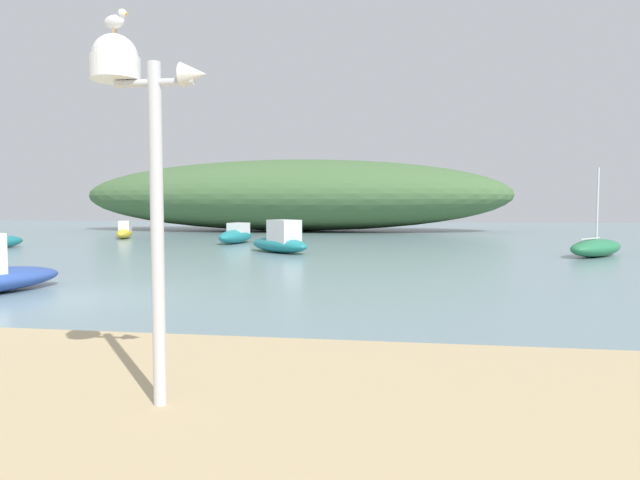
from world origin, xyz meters
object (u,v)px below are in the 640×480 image
object	(u,v)px
seagull_on_radar	(116,20)
sailboat_near_shore	(596,248)
mast_structure	(133,110)
motorboat_east_reach	(236,235)
motorboat_off_point	(281,241)
motorboat_far_left	(124,232)

from	to	relation	value
seagull_on_radar	sailboat_near_shore	distance (m)	21.63
sailboat_near_shore	seagull_on_radar	bearing A→B (deg)	-119.35
mast_structure	motorboat_east_reach	world-z (taller)	mast_structure
mast_structure	motorboat_off_point	size ratio (longest dim) A/B	0.94
mast_structure	motorboat_off_point	bearing A→B (deg)	98.60
motorboat_off_point	motorboat_far_left	xyz separation A→B (m)	(-12.16, 8.82, -0.10)
mast_structure	motorboat_east_reach	distance (m)	25.09
seagull_on_radar	motorboat_east_reach	world-z (taller)	seagull_on_radar
sailboat_near_shore	motorboat_far_left	size ratio (longest dim) A/B	1.33
seagull_on_radar	motorboat_off_point	world-z (taller)	seagull_on_radar
mast_structure	motorboat_east_reach	bearing A→B (deg)	105.23
motorboat_off_point	motorboat_far_left	bearing A→B (deg)	144.04
motorboat_far_left	motorboat_east_reach	xyz separation A→B (m)	(8.41, -3.29, 0.04)
sailboat_near_shore	motorboat_far_left	world-z (taller)	sailboat_near_shore
seagull_on_radar	motorboat_far_left	distance (m)	31.32
motorboat_off_point	motorboat_far_left	size ratio (longest dim) A/B	1.31
motorboat_east_reach	motorboat_off_point	bearing A→B (deg)	-55.86
motorboat_off_point	motorboat_east_reach	world-z (taller)	motorboat_off_point
sailboat_near_shore	motorboat_east_reach	bearing A→B (deg)	162.04
motorboat_off_point	sailboat_near_shore	size ratio (longest dim) A/B	0.98
mast_structure	seagull_on_radar	world-z (taller)	seagull_on_radar
mast_structure	motorboat_far_left	bearing A→B (deg)	118.66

